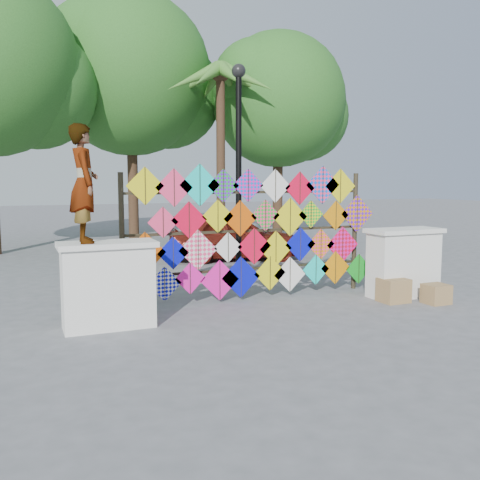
# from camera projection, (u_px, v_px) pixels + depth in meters

# --- Properties ---
(ground) EXTENTS (80.00, 80.00, 0.00)m
(ground) POSITION_uv_depth(u_px,v_px,m) (268.00, 308.00, 9.13)
(ground) COLOR gray
(ground) RESTS_ON ground
(parapet_left) EXTENTS (1.40, 0.65, 1.28)m
(parapet_left) POSITION_uv_depth(u_px,v_px,m) (108.00, 284.00, 7.83)
(parapet_left) COLOR silver
(parapet_left) RESTS_ON ground
(parapet_right) EXTENTS (1.40, 0.65, 1.28)m
(parapet_right) POSITION_uv_depth(u_px,v_px,m) (403.00, 262.00, 9.92)
(parapet_right) COLOR silver
(parapet_right) RESTS_ON ground
(kite_rack) EXTENTS (4.99, 0.24, 2.45)m
(kite_rack) POSITION_uv_depth(u_px,v_px,m) (256.00, 232.00, 9.70)
(kite_rack) COLOR #2C2518
(kite_rack) RESTS_ON ground
(tree_mid) EXTENTS (6.30, 5.60, 8.61)m
(tree_mid) POSITION_uv_depth(u_px,v_px,m) (133.00, 76.00, 18.61)
(tree_mid) COLOR #4B3220
(tree_mid) RESTS_ON ground
(tree_east) EXTENTS (5.40, 4.80, 7.42)m
(tree_east) POSITION_uv_depth(u_px,v_px,m) (280.00, 101.00, 19.26)
(tree_east) COLOR #4B3220
(tree_east) RESTS_ON ground
(palm_tree) EXTENTS (3.62, 3.62, 5.83)m
(palm_tree) POSITION_uv_depth(u_px,v_px,m) (220.00, 90.00, 16.74)
(palm_tree) COLOR #4B3220
(palm_tree) RESTS_ON ground
(vendor_woman) EXTENTS (0.40, 0.61, 1.68)m
(vendor_woman) POSITION_uv_depth(u_px,v_px,m) (84.00, 184.00, 7.55)
(vendor_woman) COLOR #99999E
(vendor_woman) RESTS_ON parapet_left
(sedan) EXTENTS (3.84, 2.15, 1.23)m
(sedan) POSITION_uv_depth(u_px,v_px,m) (235.00, 237.00, 14.52)
(sedan) COLOR maroon
(sedan) RESTS_ON ground
(lamppost) EXTENTS (0.28, 0.28, 4.46)m
(lamppost) POSITION_uv_depth(u_px,v_px,m) (239.00, 154.00, 10.77)
(lamppost) COLOR black
(lamppost) RESTS_ON ground
(cardboard_box_near) EXTENTS (0.48, 0.42, 0.42)m
(cardboard_box_near) POSITION_uv_depth(u_px,v_px,m) (393.00, 290.00, 9.53)
(cardboard_box_near) COLOR #A67F50
(cardboard_box_near) RESTS_ON ground
(cardboard_box_far) EXTENTS (0.41, 0.38, 0.34)m
(cardboard_box_far) POSITION_uv_depth(u_px,v_px,m) (436.00, 294.00, 9.41)
(cardboard_box_far) COLOR #A67F50
(cardboard_box_far) RESTS_ON ground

